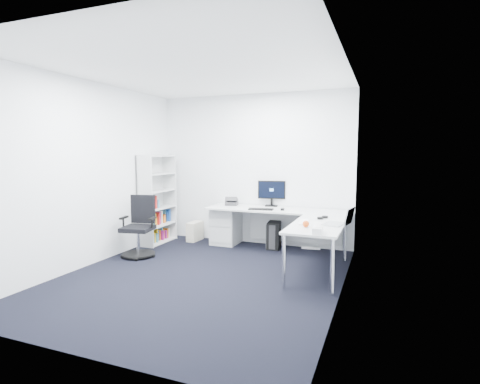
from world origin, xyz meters
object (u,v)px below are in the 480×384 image
(bookshelf, at_px, (158,199))
(laptop, at_px, (334,216))
(task_chair, at_px, (138,227))
(l_desk, at_px, (271,234))
(monitor, at_px, (272,193))

(bookshelf, xyz_separation_m, laptop, (3.25, -0.76, 0.02))
(laptop, bearing_deg, task_chair, -166.54)
(task_chair, bearing_deg, laptop, -8.10)
(l_desk, distance_m, task_chair, 2.14)
(task_chair, distance_m, laptop, 3.05)
(l_desk, xyz_separation_m, monitor, (-0.18, 0.64, 0.59))
(l_desk, bearing_deg, bookshelf, 178.68)
(monitor, xyz_separation_m, laptop, (1.26, -1.35, -0.11))
(bookshelf, height_order, monitor, bookshelf)
(task_chair, relative_size, laptop, 2.81)
(task_chair, relative_size, monitor, 1.99)
(monitor, bearing_deg, laptop, -57.51)
(laptop, bearing_deg, monitor, 143.52)
(l_desk, relative_size, laptop, 6.99)
(l_desk, bearing_deg, monitor, 105.90)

